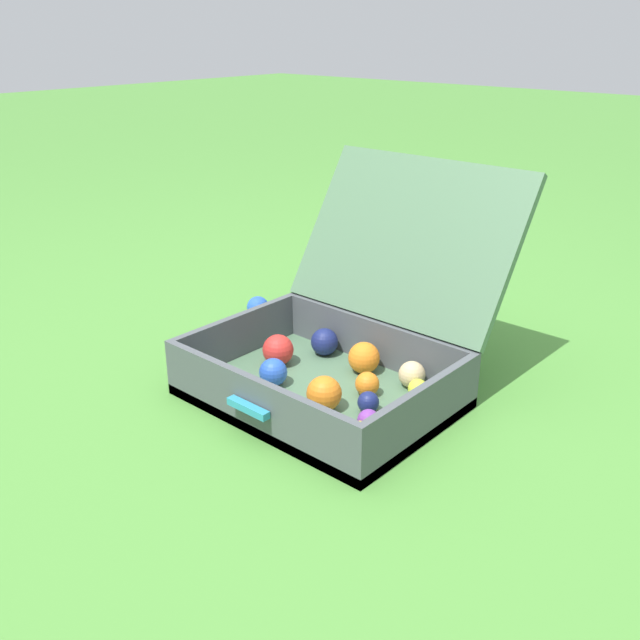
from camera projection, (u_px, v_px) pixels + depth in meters
ground_plane at (331, 392)px, 1.69m from camera, size 16.00×16.00×0.00m
open_suitcase at (346, 344)px, 1.68m from camera, size 0.58×0.68×0.50m
stray_ball_on_grass at (258, 307)px, 2.11m from camera, size 0.07×0.07×0.07m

